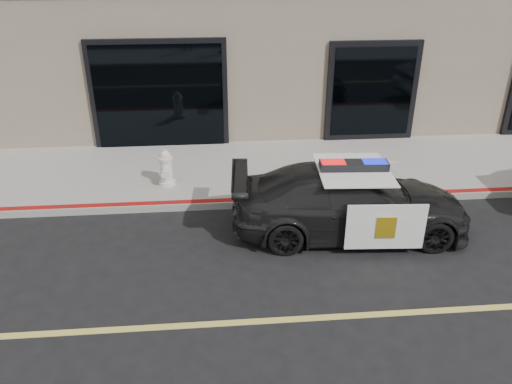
{
  "coord_description": "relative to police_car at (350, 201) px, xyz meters",
  "views": [
    {
      "loc": [
        0.36,
        -5.6,
        4.88
      ],
      "look_at": [
        1.04,
        2.2,
        1.0
      ],
      "focal_mm": 35.0,
      "sensor_mm": 36.0,
      "label": 1
    }
  ],
  "objects": [
    {
      "name": "ground",
      "position": [
        -2.81,
        -2.39,
        -0.64
      ],
      "size": [
        120.0,
        120.0,
        0.0
      ],
      "primitive_type": "plane",
      "color": "black",
      "rests_on": "ground"
    },
    {
      "name": "fire_hydrant",
      "position": [
        -3.54,
        2.07,
        -0.11
      ],
      "size": [
        0.37,
        0.51,
        0.81
      ],
      "color": "silver",
      "rests_on": "sidewalk_n"
    },
    {
      "name": "sidewalk_n",
      "position": [
        -2.81,
        2.86,
        -0.57
      ],
      "size": [
        60.0,
        3.5,
        0.15
      ],
      "primitive_type": "cube",
      "color": "gray",
      "rests_on": "ground"
    },
    {
      "name": "police_car",
      "position": [
        0.0,
        0.0,
        0.0
      ],
      "size": [
        2.31,
        4.59,
        1.43
      ],
      "color": "black",
      "rests_on": "ground"
    }
  ]
}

